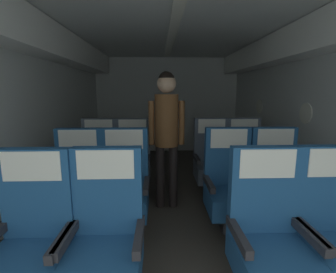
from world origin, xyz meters
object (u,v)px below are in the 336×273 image
seat_c_right_aisle (244,162)px  seat_c_left_aisle (133,163)px  seat_b_left_window (78,190)px  seat_b_right_window (229,187)px  seat_b_left_aisle (124,189)px  seat_a_right_aisle (336,237)px  seat_a_left_aisle (106,241)px  seat_a_right_window (268,239)px  seat_b_right_aisle (276,187)px  flight_attendant (167,126)px  seat_a_left_window (32,244)px  seat_c_right_window (212,162)px  seat_c_left_window (99,163)px

seat_c_right_aisle → seat_c_left_aisle: bearing=179.7°
seat_b_left_window → seat_b_right_window: same height
seat_b_left_aisle → seat_c_right_aisle: 1.81m
seat_a_right_aisle → seat_c_left_aisle: size_ratio=1.00×
seat_a_left_aisle → seat_b_left_aisle: bearing=89.9°
seat_a_right_window → seat_b_right_aisle: size_ratio=1.00×
seat_a_right_aisle → seat_b_right_aisle: bearing=89.9°
seat_a_right_aisle → seat_b_right_window: 1.03m
seat_b_right_aisle → flight_attendant: (-1.13, 0.52, 0.58)m
seat_b_right_aisle → seat_c_right_aisle: same height
seat_a_left_aisle → seat_c_left_aisle: 1.81m
seat_b_right_window → flight_attendant: flight_attendant is taller
seat_b_left_window → seat_b_right_window: (1.56, 0.00, 0.00)m
seat_a_left_window → seat_c_right_window: size_ratio=1.00×
seat_a_left_window → seat_c_right_aisle: 2.73m
seat_a_right_window → seat_b_left_aisle: 1.42m
seat_a_right_aisle → seat_b_left_window: 2.24m
seat_a_left_aisle → seat_b_left_aisle: same height
seat_a_right_aisle → seat_b_left_window: bearing=156.3°
seat_b_right_aisle → seat_a_left_window: bearing=-156.2°
seat_b_left_aisle → seat_c_left_aisle: 0.92m
seat_b_right_window → flight_attendant: size_ratio=0.64×
seat_b_left_aisle → seat_b_right_window: (1.08, 0.01, 0.00)m
seat_a_right_window → seat_b_right_aisle: 1.02m
seat_a_left_window → seat_a_right_aisle: bearing=0.3°
seat_c_left_window → seat_c_right_aisle: size_ratio=1.00×
seat_b_right_window → seat_c_left_aisle: 1.43m
seat_c_right_window → flight_attendant: flight_attendant is taller
seat_a_right_window → seat_c_left_window: bearing=130.8°
seat_c_right_aisle → flight_attendant: bearing=-160.3°
flight_attendant → seat_c_left_window: bearing=-34.3°
seat_c_left_window → seat_a_right_aisle: bearing=-41.5°
seat_a_left_window → seat_b_right_aisle: 2.25m
seat_a_left_aisle → seat_a_right_aisle: (1.58, -0.01, 0.00)m
seat_b_right_window → seat_a_right_aisle: bearing=-61.5°
seat_a_left_aisle → seat_c_right_aisle: bearing=49.1°
seat_b_left_window → seat_c_left_aisle: (0.46, 0.92, 0.00)m
seat_a_left_aisle → seat_c_right_window: (1.10, 1.81, 0.00)m
seat_b_right_window → seat_c_left_window: (-1.57, 0.92, 0.00)m
seat_a_left_aisle → seat_a_right_aisle: 1.58m
seat_c_left_aisle → seat_a_left_aisle: bearing=-89.6°
seat_a_right_aisle → seat_b_right_window: same height
seat_b_right_aisle → seat_c_right_window: size_ratio=1.00×
seat_a_left_window → seat_a_right_aisle: size_ratio=1.00×
seat_a_left_aisle → seat_c_left_aisle: same height
seat_b_left_window → seat_c_right_window: same height
seat_a_right_aisle → seat_c_right_aisle: size_ratio=1.00×
seat_b_left_window → seat_c_right_aisle: (2.03, 0.91, 0.00)m
seat_b_left_window → seat_c_left_aisle: bearing=63.5°
seat_a_left_aisle → seat_b_right_window: (1.09, 0.89, 0.00)m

